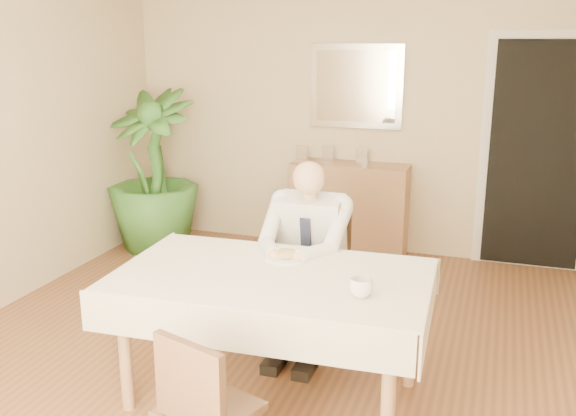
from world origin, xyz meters
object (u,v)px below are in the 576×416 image
(chair_far, at_px, (316,264))
(coffee_mug, at_px, (361,287))
(chair_near, at_px, (202,407))
(potted_palm, at_px, (152,171))
(dining_table, at_px, (272,288))
(sideboard, at_px, (349,209))
(seated_man, at_px, (304,250))

(chair_far, height_order, coffee_mug, chair_far)
(chair_near, bearing_deg, chair_far, 108.16)
(chair_far, height_order, potted_palm, potted_palm)
(dining_table, height_order, sideboard, sideboard)
(potted_palm, bearing_deg, seated_man, -38.09)
(dining_table, height_order, chair_near, chair_near)
(sideboard, bearing_deg, chair_far, -84.76)
(chair_far, xyz_separation_m, coffee_mug, (0.53, -1.03, 0.30))
(chair_far, relative_size, potted_palm, 0.58)
(chair_far, bearing_deg, dining_table, -97.56)
(dining_table, distance_m, seated_man, 0.59)
(seated_man, height_order, coffee_mug, seated_man)
(dining_table, height_order, seated_man, seated_man)
(chair_near, height_order, coffee_mug, coffee_mug)
(dining_table, bearing_deg, seated_man, 87.79)
(dining_table, xyz_separation_m, sideboard, (-0.17, 2.60, -0.24))
(chair_near, height_order, sideboard, sideboard)
(chair_far, height_order, chair_near, chair_far)
(coffee_mug, distance_m, sideboard, 2.87)
(seated_man, bearing_deg, chair_far, 90.00)
(coffee_mug, height_order, potted_palm, potted_palm)
(coffee_mug, bearing_deg, dining_table, 163.68)
(coffee_mug, relative_size, sideboard, 0.11)
(seated_man, distance_m, coffee_mug, 0.92)
(coffee_mug, bearing_deg, chair_near, -127.35)
(chair_near, distance_m, seated_man, 1.48)
(dining_table, xyz_separation_m, chair_far, (-0.00, 0.88, -0.17))
(potted_palm, bearing_deg, chair_near, -56.81)
(chair_far, bearing_deg, seated_man, -97.56)
(chair_near, bearing_deg, potted_palm, 141.83)
(dining_table, distance_m, chair_far, 0.90)
(seated_man, bearing_deg, coffee_mug, -54.82)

